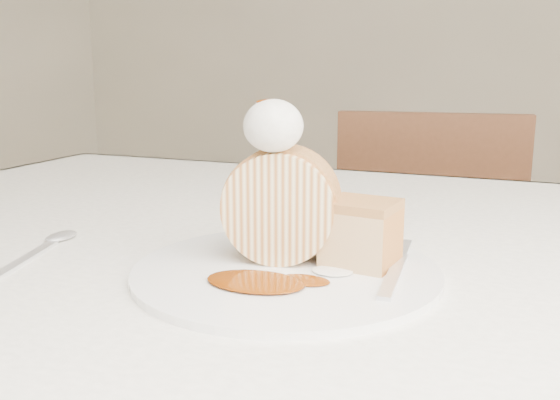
% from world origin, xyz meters
% --- Properties ---
extents(table, '(1.40, 0.90, 0.75)m').
position_xyz_m(table, '(0.00, 0.20, 0.66)').
color(table, white).
rests_on(table, ground).
extents(chair_far, '(0.44, 0.44, 0.84)m').
position_xyz_m(chair_far, '(0.00, 0.98, 0.48)').
color(chair_far, brown).
rests_on(chair_far, ground).
extents(plate, '(0.32, 0.32, 0.01)m').
position_xyz_m(plate, '(0.00, 0.06, 0.75)').
color(plate, white).
rests_on(plate, table).
extents(roulade_slice, '(0.11, 0.08, 0.10)m').
position_xyz_m(roulade_slice, '(-0.01, 0.08, 0.81)').
color(roulade_slice, beige).
rests_on(roulade_slice, plate).
extents(cake_chunk, '(0.07, 0.07, 0.05)m').
position_xyz_m(cake_chunk, '(0.06, 0.09, 0.78)').
color(cake_chunk, '#C87D4B').
rests_on(cake_chunk, plate).
extents(whipped_cream, '(0.05, 0.05, 0.05)m').
position_xyz_m(whipped_cream, '(-0.01, 0.07, 0.89)').
color(whipped_cream, white).
rests_on(whipped_cream, roulade_slice).
extents(caramel_drizzle, '(0.03, 0.02, 0.01)m').
position_xyz_m(caramel_drizzle, '(-0.02, 0.07, 0.91)').
color(caramel_drizzle, '#6B2A04').
rests_on(caramel_drizzle, whipped_cream).
extents(caramel_pool, '(0.09, 0.07, 0.00)m').
position_xyz_m(caramel_pool, '(-0.01, 0.01, 0.76)').
color(caramel_pool, '#6B2A04').
rests_on(caramel_pool, plate).
extents(fork, '(0.03, 0.17, 0.00)m').
position_xyz_m(fork, '(0.10, 0.07, 0.76)').
color(fork, silver).
rests_on(fork, plate).
extents(spoon, '(0.06, 0.15, 0.00)m').
position_xyz_m(spoon, '(-0.25, 0.00, 0.75)').
color(spoon, silver).
rests_on(spoon, table).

